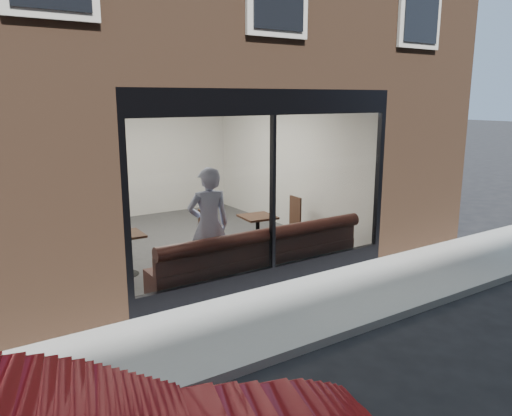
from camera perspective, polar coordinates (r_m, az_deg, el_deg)
ground at (r=7.07m, az=11.76°, el=-13.47°), size 120.00×120.00×0.00m
sidewalk_near at (r=7.74m, az=6.43°, el=-10.89°), size 40.00×2.00×0.01m
kerb_near at (r=7.02m, az=12.08°, el=-13.17°), size 40.00×0.10×0.12m
host_building_pier_right at (r=15.03m, az=0.43°, el=6.92°), size 2.50×12.00×3.20m
host_building_backfill at (r=16.15m, az=-16.93°, el=6.77°), size 5.00×6.00×3.20m
cafe_floor at (r=10.91m, az=-7.17°, el=-3.81°), size 6.00×6.00×0.00m
cafe_ceiling at (r=10.48m, az=-7.65°, el=13.08°), size 6.00×6.00×0.00m
cafe_wall_back at (r=13.31m, az=-13.14°, el=5.86°), size 5.00×0.00×5.00m
cafe_wall_left at (r=9.76m, az=-20.64°, el=3.06°), size 0.00×6.00×6.00m
cafe_wall_right at (r=11.87m, az=3.48°, el=5.40°), size 0.00×6.00×6.00m
storefront_kick at (r=8.45m, az=1.85°, el=-7.69°), size 5.00×0.10×0.30m
storefront_header at (r=7.93m, az=2.00°, el=12.02°), size 5.00×0.10×0.40m
storefront_mullion at (r=8.08m, az=1.92°, el=1.67°), size 0.06×0.10×2.50m
storefront_glass at (r=8.05m, az=2.05°, el=1.64°), size 4.80×0.00×4.80m
banquette at (r=8.74m, az=0.33°, el=-6.47°), size 4.00×0.55×0.45m
person at (r=8.36m, az=-5.43°, el=-1.99°), size 0.80×0.61×1.96m
cafe_table_left at (r=8.95m, az=-14.83°, el=-3.00°), size 0.64×0.64×0.04m
cafe_table_right at (r=9.95m, az=0.19°, el=-1.01°), size 0.70×0.70×0.04m
cafe_chair_left at (r=9.65m, az=-6.72°, el=-4.61°), size 0.49×0.49×0.04m
cafe_chair_right at (r=10.99m, az=3.67°, el=-2.42°), size 0.42×0.42×0.04m
wall_poster at (r=9.37m, az=-19.83°, el=2.80°), size 0.02×0.64×0.86m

